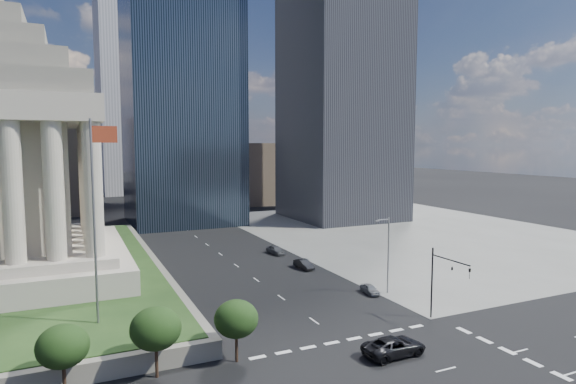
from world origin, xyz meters
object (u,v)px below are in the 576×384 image
flagpole (96,210)px  parked_sedan_near (370,289)px  street_lamp_north (387,251)px  pickup_truck (394,346)px  parked_sedan_mid (304,264)px  parked_sedan_far (276,250)px  traffic_signal_ne (444,276)px

flagpole → parked_sedan_near: 35.34m
street_lamp_north → pickup_truck: bearing=-124.0°
parked_sedan_mid → parked_sedan_far: bearing=85.9°
street_lamp_north → parked_sedan_far: street_lamp_north is taller
parked_sedan_near → parked_sedan_mid: 15.22m
parked_sedan_mid → parked_sedan_far: 11.20m
street_lamp_north → parked_sedan_mid: bearing=105.4°
traffic_signal_ne → street_lamp_north: bearing=85.8°
pickup_truck → street_lamp_north: bearing=-35.8°
flagpole → traffic_signal_ne: size_ratio=2.50×
flagpole → pickup_truck: flagpole is taller
traffic_signal_ne → parked_sedan_far: traffic_signal_ne is taller
street_lamp_north → parked_sedan_near: street_lamp_north is taller
pickup_truck → parked_sedan_near: size_ratio=1.71×
flagpole → parked_sedan_near: flagpole is taller
parked_sedan_mid → parked_sedan_far: size_ratio=0.95×
street_lamp_north → parked_sedan_far: size_ratio=2.21×
traffic_signal_ne → street_lamp_north: (0.83, 11.30, 0.41)m
parked_sedan_mid → parked_sedan_far: (0.00, 11.20, 0.06)m
pickup_truck → parked_sedan_near: 18.48m
parked_sedan_mid → parked_sedan_far: parked_sedan_far is taller
pickup_truck → parked_sedan_mid: pickup_truck is taller
parked_sedan_far → parked_sedan_near: bearing=-92.5°
flagpole → parked_sedan_near: bearing=2.8°
traffic_signal_ne → parked_sedan_near: bearing=96.3°
flagpole → parked_sedan_mid: size_ratio=4.64×
flagpole → street_lamp_north: flagpole is taller
flagpole → street_lamp_north: bearing=1.6°
flagpole → street_lamp_north: (35.16, 1.00, -7.45)m
pickup_truck → traffic_signal_ne: bearing=-67.2°
flagpole → parked_sedan_mid: flagpole is taller
street_lamp_north → parked_sedan_far: (-4.33, 26.88, -4.89)m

